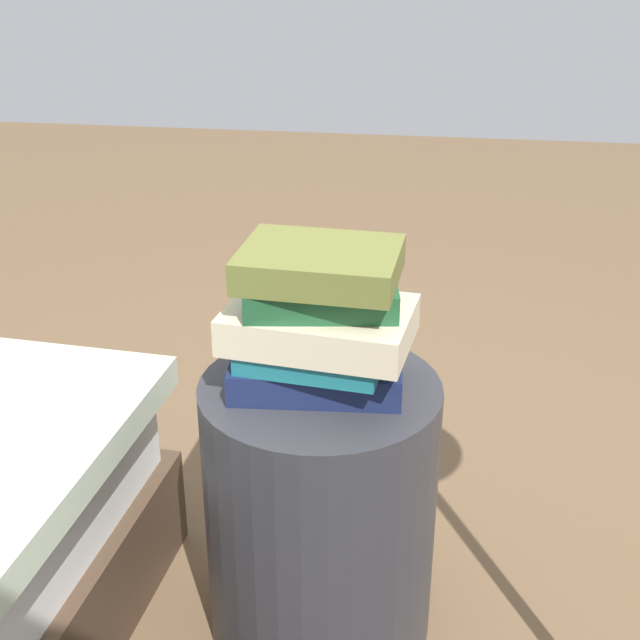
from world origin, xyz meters
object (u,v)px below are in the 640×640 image
Objects in this scene: book_forest at (320,290)px; book_cream at (317,324)px; book_olive at (318,264)px; book_teal at (317,348)px; side_table at (320,511)px; book_navy at (317,372)px.

book_cream is at bearing 74.52° from book_forest.
book_teal is at bearing -35.72° from book_olive.
side_table is 0.44m from book_forest.
book_navy is 1.22× the size of book_teal.
book_cream is (-0.00, 0.01, 0.09)m from book_navy.
book_olive reaches higher than book_navy.
book_navy is at bearing 62.19° from book_forest.
book_forest is 0.97× the size of book_olive.
book_navy is 0.15m from book_forest.
book_forest is at bearing -90.11° from book_cream.
side_table is 2.10× the size of book_olive.
book_teal is 0.15m from book_olive.
book_olive is (0.00, -0.01, 0.10)m from book_cream.
book_teal reaches higher than side_table.
book_forest is at bearing -81.82° from side_table.
book_forest reaches higher than book_teal.
book_cream reaches higher than book_navy.
book_forest is at bearing -114.01° from book_navy.
book_forest reaches higher than book_cream.
book_forest reaches higher than side_table.
book_forest is 0.05m from book_olive.
book_forest is (-0.00, -0.02, 0.05)m from book_cream.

